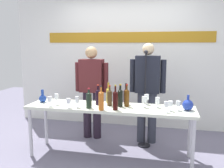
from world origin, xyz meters
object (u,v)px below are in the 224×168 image
(wine_glass_right_2, at_px, (178,104))
(wine_glass_right_1, at_px, (171,104))
(wine_glass_right_4, at_px, (166,104))
(presenter_right, at_px, (147,87))
(decanter_blue_left, at_px, (43,98))
(wine_glass_left_1, at_px, (69,101))
(wine_bottle_7, at_px, (127,97))
(wine_bottle_0, at_px, (101,100))
(wine_glass_right_0, at_px, (144,100))
(decanter_blue_right, at_px, (188,105))
(wine_glass_left_3, at_px, (77,100))
(wine_glass_left_2, at_px, (56,97))
(wine_glass_right_3, at_px, (147,97))
(wine_bottle_6, at_px, (126,96))
(display_table, at_px, (110,111))
(wine_bottle_5, at_px, (109,94))
(presenter_left, at_px, (92,87))
(microphone_stand, at_px, (145,115))
(wine_glass_left_0, at_px, (50,99))
(wine_bottle_8, at_px, (98,96))
(wine_bottle_1, at_px, (120,97))
(wine_bottle_4, at_px, (110,97))
(wine_bottle_2, at_px, (115,100))
(wine_glass_right_5, at_px, (157,101))
(wine_bottle_3, at_px, (89,99))

(wine_glass_right_2, bearing_deg, wine_glass_right_1, -156.86)
(wine_glass_right_4, bearing_deg, presenter_right, 110.35)
(decanter_blue_left, distance_m, wine_glass_left_1, 0.57)
(wine_bottle_7, bearing_deg, wine_bottle_0, -138.52)
(wine_glass_right_0, bearing_deg, wine_bottle_0, -154.24)
(decanter_blue_left, xyz_separation_m, presenter_right, (1.52, 0.66, 0.11))
(decanter_blue_right, distance_m, wine_glass_left_3, 1.50)
(wine_glass_left_2, distance_m, wine_glass_right_3, 1.31)
(wine_bottle_6, bearing_deg, display_table, -138.47)
(decanter_blue_left, distance_m, wine_bottle_5, 1.00)
(presenter_left, relative_size, microphone_stand, 1.03)
(decanter_blue_right, bearing_deg, wine_glass_left_0, -173.69)
(wine_glass_right_4, bearing_deg, wine_bottle_8, 167.23)
(wine_glass_left_1, bearing_deg, wine_glass_left_3, 23.68)
(wine_glass_left_2, bearing_deg, wine_bottle_1, 6.12)
(presenter_right, height_order, wine_bottle_4, presenter_right)
(wine_glass_left_2, bearing_deg, wine_glass_left_1, -29.41)
(decanter_blue_left, bearing_deg, wine_bottle_6, 7.49)
(wine_bottle_6, distance_m, wine_glass_left_0, 1.09)
(display_table, relative_size, wine_bottle_2, 6.95)
(presenter_right, height_order, wine_bottle_7, presenter_right)
(wine_glass_right_0, bearing_deg, wine_glass_right_2, -9.12)
(wine_glass_left_3, distance_m, wine_glass_right_1, 1.26)
(wine_bottle_4, xyz_separation_m, wine_glass_left_1, (-0.52, -0.26, -0.03))
(presenter_left, distance_m, wine_bottle_0, 0.99)
(wine_bottle_8, xyz_separation_m, wine_glass_right_5, (0.85, 0.01, -0.02))
(wine_glass_right_1, xyz_separation_m, microphone_stand, (-0.38, 0.56, -0.34))
(wine_glass_left_2, bearing_deg, microphone_stand, 25.03)
(wine_bottle_0, relative_size, wine_glass_left_3, 2.09)
(wine_bottle_1, relative_size, wine_bottle_8, 1.09)
(wine_glass_left_2, distance_m, wine_glass_right_0, 1.26)
(wine_glass_left_2, distance_m, microphone_stand, 1.40)
(wine_glass_right_4, bearing_deg, wine_bottle_3, -179.85)
(wine_bottle_3, xyz_separation_m, wine_glass_right_1, (1.10, 0.09, -0.03))
(wine_glass_right_1, height_order, wine_glass_right_5, wine_glass_right_5)
(wine_glass_right_2, bearing_deg, wine_bottle_3, -173.76)
(wine_bottle_5, distance_m, wine_glass_right_0, 0.57)
(presenter_left, height_order, wine_glass_right_4, presenter_left)
(wine_glass_right_3, distance_m, wine_glass_right_5, 0.22)
(wine_bottle_5, distance_m, wine_glass_right_3, 0.57)
(microphone_stand, bearing_deg, wine_bottle_8, -146.37)
(wine_glass_right_1, bearing_deg, wine_bottle_6, 158.61)
(wine_glass_left_0, bearing_deg, presenter_left, 68.13)
(wine_bottle_2, xyz_separation_m, wine_glass_left_0, (-0.94, -0.02, -0.04))
(wine_bottle_1, xyz_separation_m, wine_bottle_8, (-0.34, 0.05, -0.01))
(wine_glass_left_1, bearing_deg, wine_bottle_6, 28.71)
(presenter_left, relative_size, wine_glass_right_3, 10.68)
(wine_glass_left_2, bearing_deg, decanter_blue_right, 3.01)
(wine_glass_left_1, height_order, wine_glass_right_0, wine_glass_right_0)
(wine_glass_left_2, relative_size, microphone_stand, 0.11)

